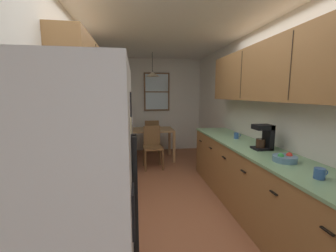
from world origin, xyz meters
TOP-DOWN VIEW (x-y plane):
  - ground_plane at (0.00, 1.00)m, footprint 12.00×12.00m
  - wall_left at (-1.35, 1.00)m, footprint 0.10×9.00m
  - wall_right at (1.35, 1.00)m, footprint 0.10×9.00m
  - wall_back at (0.00, 3.65)m, footprint 4.40×0.10m
  - ceiling_slab at (0.00, 1.00)m, footprint 4.40×9.00m
  - refrigerator at (-0.93, -1.32)m, footprint 0.77×0.76m
  - stove_range at (-0.99, -0.62)m, footprint 0.66×0.58m
  - microwave_over_range at (-1.11, -0.62)m, footprint 0.39×0.63m
  - counter_left at (-1.00, 0.69)m, footprint 0.64×2.05m
  - upper_cabinets_left at (-1.14, 0.64)m, footprint 0.33×2.13m
  - counter_right at (1.00, 0.07)m, footprint 0.64×3.37m
  - upper_cabinets_right at (1.14, 0.02)m, footprint 0.33×3.05m
  - dining_table at (-0.12, 2.70)m, footprint 0.97×0.74m
  - dining_chair_near at (-0.18, 2.12)m, footprint 0.42×0.42m
  - dining_chair_far at (-0.11, 3.28)m, footprint 0.41×0.41m
  - pendant_light at (-0.12, 2.70)m, footprint 0.32×0.32m
  - back_window at (0.07, 3.58)m, footprint 0.71×0.05m
  - trash_bin at (-0.70, 2.13)m, footprint 0.34×0.34m
  - storage_canister at (-1.00, 0.01)m, footprint 0.13×0.13m
  - dish_towel at (-0.64, -0.48)m, footprint 0.02×0.16m
  - coffee_maker at (1.06, -0.01)m, footprint 0.22×0.18m
  - mug_by_coffeemaker at (1.02, 0.65)m, footprint 0.11×0.07m
  - mug_spare at (0.94, -0.97)m, footprint 0.12×0.08m
  - fruit_bowl at (0.97, -0.51)m, footprint 0.24×0.24m

SIDE VIEW (x-z plane):
  - ground_plane at x=0.00m, z-range 0.00..0.00m
  - trash_bin at x=-0.70m, z-range 0.00..0.61m
  - counter_right at x=1.00m, z-range 0.00..0.90m
  - counter_left at x=-1.00m, z-range 0.00..0.90m
  - stove_range at x=-0.99m, z-range -0.08..1.02m
  - dish_towel at x=-0.64m, z-range 0.38..0.62m
  - dining_chair_near at x=-0.18m, z-range 0.05..0.95m
  - dining_chair_far at x=-0.11m, z-range 0.05..0.95m
  - dining_table at x=-0.12m, z-range 0.25..1.00m
  - refrigerator at x=-0.93m, z-range 0.00..1.74m
  - fruit_bowl at x=0.97m, z-range 0.89..0.98m
  - mug_spare at x=0.94m, z-range 0.90..0.99m
  - mug_by_coffeemaker at x=1.02m, z-range 0.90..1.00m
  - storage_canister at x=-1.00m, z-range 0.90..1.09m
  - coffee_maker at x=1.06m, z-range 0.91..1.22m
  - wall_left at x=-1.35m, z-range 0.00..2.55m
  - wall_right at x=1.35m, z-range 0.00..2.55m
  - wall_back at x=0.00m, z-range 0.00..2.55m
  - microwave_over_range at x=-1.11m, z-range 1.48..1.81m
  - back_window at x=0.07m, z-range 1.13..2.17m
  - upper_cabinets_left at x=-1.14m, z-range 1.50..2.20m
  - upper_cabinets_right at x=1.14m, z-range 1.50..2.22m
  - pendant_light at x=-0.12m, z-range 1.78..2.33m
  - ceiling_slab at x=0.00m, z-range 2.55..2.63m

